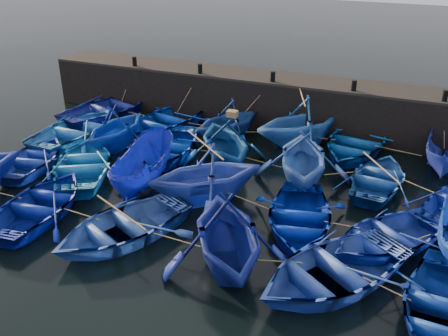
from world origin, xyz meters
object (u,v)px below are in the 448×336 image
at_px(boat_8, 167,147).
at_px(boat_13, 34,158).
at_px(wooden_crate, 232,114).
at_px(boat_0, 110,108).

xyz_separation_m(boat_8, boat_13, (-4.93, -3.14, -0.07)).
bearing_deg(boat_8, wooden_crate, -2.70).
bearing_deg(boat_13, wooden_crate, -168.82).
distance_m(boat_13, wooden_crate, 8.96).
relative_size(boat_8, boat_13, 1.16).
distance_m(boat_0, boat_13, 6.54).
xyz_separation_m(boat_13, wooden_crate, (8.03, 3.40, 2.04)).
height_order(boat_13, wooden_crate, wooden_crate).
height_order(boat_0, boat_8, boat_0).
relative_size(boat_8, wooden_crate, 11.18).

